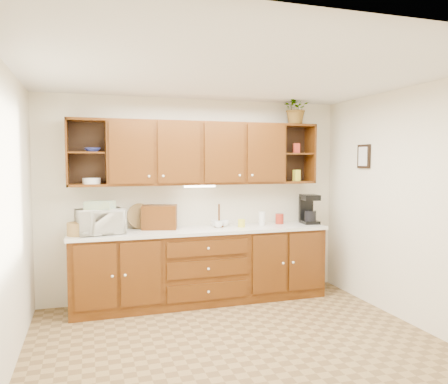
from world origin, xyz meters
TOP-DOWN VIEW (x-y plane):
  - floor at (0.00, 0.00)m, footprint 4.00×4.00m
  - ceiling at (0.00, 0.00)m, footprint 4.00×4.00m
  - back_wall at (0.00, 1.75)m, footprint 4.00×0.00m
  - left_wall at (-2.00, 0.00)m, footprint 0.00×3.50m
  - right_wall at (2.00, 0.00)m, footprint 0.00×3.50m
  - base_cabinets at (0.00, 1.45)m, footprint 3.20×0.60m
  - countertop at (0.00, 1.44)m, footprint 3.24×0.64m
  - upper_cabinets at (0.01, 1.59)m, footprint 3.20×0.33m
  - undercabinet_light at (0.00, 1.53)m, footprint 0.40×0.05m
  - framed_picture at (1.98, 0.90)m, footprint 0.03×0.24m
  - wicker_basket at (-1.48, 1.38)m, footprint 0.29×0.29m
  - microwave at (-1.23, 1.41)m, footprint 0.59×0.46m
  - towel_stack at (-1.23, 1.41)m, footprint 0.37×0.33m
  - wine_bottle at (-0.62, 1.59)m, footprint 0.08×0.08m
  - woven_tray at (-0.74, 1.69)m, footprint 0.33×0.15m
  - bread_box at (-0.51, 1.58)m, footprint 0.48×0.37m
  - mug_tree at (0.25, 1.52)m, footprint 0.25×0.26m
  - canister_red at (1.12, 1.55)m, footprint 0.12×0.12m
  - canister_white at (0.84, 1.50)m, footprint 0.10×0.10m
  - canister_yellow at (0.52, 1.41)m, footprint 0.11×0.11m
  - coffee_maker at (1.52, 1.47)m, footprint 0.25×0.30m
  - bowl_stack at (-1.30, 1.57)m, footprint 0.22×0.22m
  - plate_stack at (-1.32, 1.58)m, footprint 0.26×0.26m
  - pantry_box_yellow at (1.37, 1.55)m, footprint 0.10×0.08m
  - pantry_box_red at (1.36, 1.55)m, footprint 0.11×0.10m
  - potted_plant at (1.34, 1.53)m, footprint 0.42×0.37m

SIDE VIEW (x-z plane):
  - floor at x=0.00m, z-range 0.00..0.00m
  - base_cabinets at x=0.00m, z-range 0.00..0.90m
  - countertop at x=0.00m, z-range 0.90..0.94m
  - woven_tray at x=-0.74m, z-range 0.79..1.11m
  - mug_tree at x=0.25m, z-range 0.84..1.13m
  - canister_yellow at x=0.52m, z-range 0.94..1.04m
  - canister_red at x=1.12m, z-range 0.94..1.08m
  - wicker_basket at x=-1.48m, z-range 0.94..1.09m
  - canister_white at x=0.84m, z-range 0.94..1.12m
  - wine_bottle at x=-0.62m, z-range 0.94..1.23m
  - microwave at x=-1.23m, z-range 0.94..1.23m
  - bread_box at x=-0.51m, z-range 0.94..1.24m
  - coffee_maker at x=1.52m, z-range 0.93..1.33m
  - towel_stack at x=-1.23m, z-range 1.23..1.32m
  - back_wall at x=0.00m, z-range -0.70..3.30m
  - left_wall at x=-2.00m, z-range -0.45..3.05m
  - right_wall at x=2.00m, z-range -0.45..3.05m
  - undercabinet_light at x=0.00m, z-range 1.46..1.48m
  - plate_stack at x=-1.32m, z-range 1.52..1.59m
  - pantry_box_yellow at x=1.37m, z-range 1.52..1.67m
  - framed_picture at x=1.98m, z-range 1.70..2.00m
  - upper_cabinets at x=0.01m, z-range 1.49..2.29m
  - bowl_stack at x=-1.30m, z-range 1.90..1.95m
  - pantry_box_red at x=1.36m, z-range 1.90..2.03m
  - potted_plant at x=1.34m, z-range 2.29..2.72m
  - ceiling at x=0.00m, z-range 2.60..2.60m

